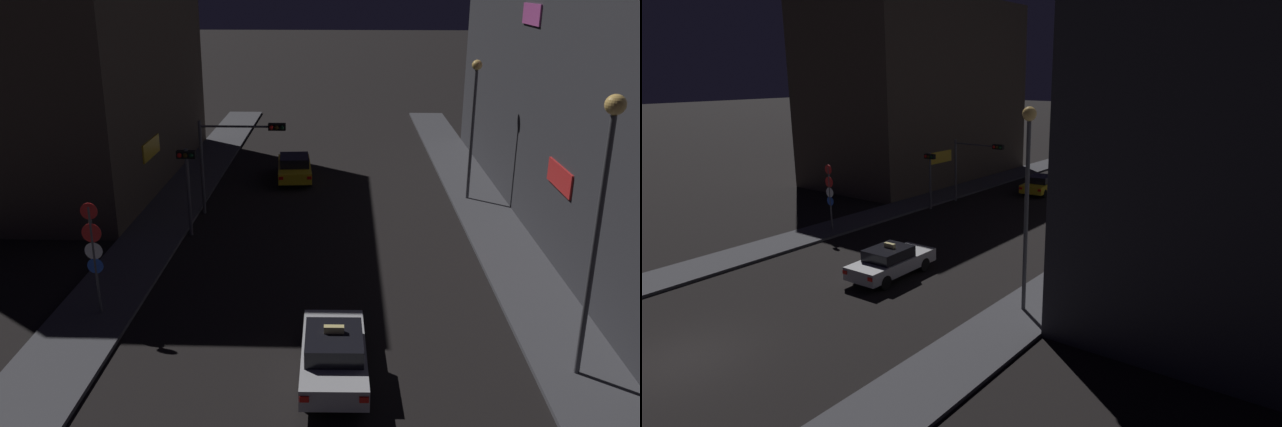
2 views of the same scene
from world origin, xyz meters
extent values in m
plane|color=black|center=(0.00, 0.00, 0.00)|extent=(300.00, 300.00, 0.00)
cube|color=#424247|center=(-7.56, 23.45, 0.07)|extent=(2.72, 50.90, 0.14)
cube|color=#424247|center=(7.56, 23.45, 0.07)|extent=(2.72, 50.90, 0.14)
cube|color=#473D33|center=(-14.20, 29.09, 7.54)|extent=(10.55, 19.04, 15.08)
cube|color=yellow|center=(-8.88, 25.28, 2.71)|extent=(0.08, 2.80, 0.90)
cube|color=red|center=(8.88, 17.59, 3.61)|extent=(0.08, 2.80, 0.90)
cube|color=#D859B2|center=(8.88, 23.80, 9.24)|extent=(0.08, 2.80, 0.90)
cube|color=#B7B7BC|center=(0.52, 9.55, 0.62)|extent=(1.89, 4.44, 0.60)
cube|color=black|center=(0.52, 9.35, 1.17)|extent=(1.63, 2.01, 0.50)
cube|color=red|center=(-0.18, 7.31, 0.72)|extent=(0.24, 0.07, 0.16)
cube|color=red|center=(1.31, 7.35, 0.72)|extent=(0.24, 0.07, 0.16)
cylinder|color=black|center=(-0.31, 10.90, 0.32)|extent=(0.23, 0.64, 0.64)
cylinder|color=black|center=(1.29, 10.93, 0.32)|extent=(0.23, 0.64, 0.64)
cylinder|color=black|center=(-0.25, 8.17, 0.32)|extent=(0.23, 0.64, 0.64)
cylinder|color=black|center=(1.35, 8.20, 0.32)|extent=(0.23, 0.64, 0.64)
cube|color=#F4E08C|center=(0.52, 9.45, 1.52)|extent=(0.56, 0.19, 0.20)
cube|color=yellow|center=(-2.03, 29.25, 0.62)|extent=(2.19, 4.54, 0.60)
cube|color=black|center=(-2.01, 29.05, 1.17)|extent=(1.76, 2.11, 0.50)
cube|color=red|center=(-2.57, 26.97, 0.72)|extent=(0.24, 0.08, 0.16)
cube|color=red|center=(-1.08, 27.11, 0.72)|extent=(0.24, 0.08, 0.16)
cylinder|color=black|center=(-2.95, 30.54, 0.32)|extent=(0.28, 0.66, 0.64)
cylinder|color=black|center=(-1.35, 30.68, 0.32)|extent=(0.28, 0.66, 0.64)
cylinder|color=black|center=(-2.70, 27.82, 0.32)|extent=(0.28, 0.66, 0.64)
cylinder|color=black|center=(-1.11, 27.96, 0.32)|extent=(0.28, 0.66, 0.64)
cylinder|color=#47474C|center=(-5.95, 23.33, 2.25)|extent=(0.16, 0.16, 4.51)
cylinder|color=#47474C|center=(-4.15, 23.33, 4.26)|extent=(3.60, 0.10, 0.10)
cube|color=black|center=(-2.36, 23.33, 4.26)|extent=(0.80, 0.28, 0.32)
sphere|color=red|center=(-2.60, 23.16, 4.26)|extent=(0.20, 0.20, 0.20)
sphere|color=#3F2D0C|center=(-2.36, 23.16, 4.26)|extent=(0.20, 0.20, 0.20)
sphere|color=#0C3319|center=(-2.11, 23.16, 4.26)|extent=(0.20, 0.20, 0.20)
cylinder|color=#47474C|center=(-5.95, 20.40, 1.95)|extent=(0.16, 0.16, 3.91)
cube|color=black|center=(-5.95, 20.40, 3.66)|extent=(0.80, 0.28, 0.32)
sphere|color=red|center=(-6.20, 20.23, 3.66)|extent=(0.20, 0.20, 0.20)
sphere|color=#3F2D0C|center=(-5.95, 20.23, 3.66)|extent=(0.20, 0.20, 0.20)
sphere|color=#0C3319|center=(-5.70, 20.23, 3.66)|extent=(0.20, 0.20, 0.20)
cylinder|color=#47474C|center=(-7.31, 12.78, 2.01)|extent=(0.10, 0.10, 3.74)
cylinder|color=red|center=(-7.31, 12.76, 3.73)|extent=(0.55, 0.03, 0.55)
cylinder|color=red|center=(-7.31, 12.76, 3.00)|extent=(0.64, 0.03, 0.64)
cylinder|color=white|center=(-7.31, 12.76, 2.37)|extent=(0.58, 0.03, 0.58)
cylinder|color=blue|center=(-7.31, 12.76, 1.85)|extent=(0.53, 0.03, 0.53)
cylinder|color=#47474C|center=(7.39, 9.70, 3.81)|extent=(0.16, 0.16, 7.34)
sphere|color=#F9C666|center=(7.39, 9.70, 7.74)|extent=(0.53, 0.53, 0.53)
cylinder|color=#47474C|center=(7.06, 25.76, 3.36)|extent=(0.16, 0.16, 6.42)
sphere|color=#F9C666|center=(7.06, 25.76, 6.81)|extent=(0.49, 0.49, 0.49)
camera|label=1|loc=(0.73, -6.88, 10.62)|focal=37.47mm
camera|label=2|loc=(16.78, -7.52, 9.22)|focal=30.07mm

